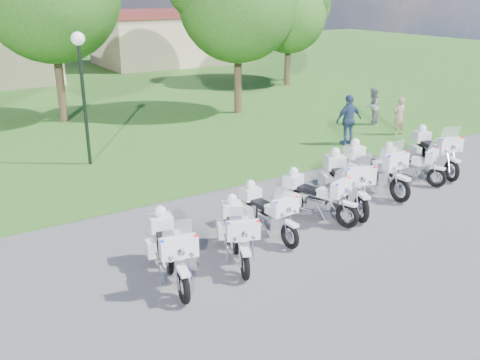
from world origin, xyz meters
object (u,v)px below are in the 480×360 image
bystander_b (372,106)px  bystander_c (349,120)px  motorcycle_5 (373,167)px  motorcycle_1 (237,231)px  motorcycle_6 (409,163)px  motorcycle_0 (170,248)px  lamp_post (81,67)px  motorcycle_3 (315,195)px  motorcycle_7 (434,150)px  motorcycle_4 (345,181)px  bystander_a (399,116)px  motorcycle_2 (267,211)px

bystander_b → bystander_c: bystander_c is taller
motorcycle_5 → bystander_c: bystander_c is taller
motorcycle_1 → motorcycle_6: (7.16, 1.45, -0.04)m
motorcycle_0 → bystander_c: (10.10, 5.59, 0.29)m
lamp_post → motorcycle_3: bearing=-64.7°
motorcycle_5 → motorcycle_7: size_ratio=1.06×
motorcycle_4 → motorcycle_7: bearing=-151.3°
motorcycle_0 → motorcycle_7: bearing=-159.4°
motorcycle_1 → bystander_a: bearing=-131.7°
lamp_post → bystander_b: lamp_post is taller
motorcycle_7 → motorcycle_1: bearing=29.2°
motorcycle_2 → motorcycle_7: bearing=-173.4°
motorcycle_2 → motorcycle_4: bearing=-175.0°
motorcycle_5 → lamp_post: (-6.34, 6.97, 2.58)m
motorcycle_0 → bystander_b: bystander_b is taller
motorcycle_5 → bystander_a: size_ratio=1.67×
motorcycle_2 → bystander_b: (10.31, 6.74, 0.20)m
motorcycle_6 → motorcycle_4: bearing=-13.5°
motorcycle_1 → bystander_c: bystander_c is taller
motorcycle_7 → bystander_c: (-0.17, 3.85, 0.26)m
motorcycle_5 → motorcycle_3: bearing=13.6°
motorcycle_0 → lamp_post: bearing=-85.2°
motorcycle_5 → bystander_a: 6.94m
bystander_c → motorcycle_4: bearing=51.3°
motorcycle_2 → motorcycle_7: (7.39, 1.07, 0.09)m
motorcycle_4 → bystander_c: bystander_c is taller
motorcycle_2 → bystander_c: 8.74m
motorcycle_1 → motorcycle_3: 3.00m
motorcycle_2 → motorcycle_5: motorcycle_5 is taller
motorcycle_1 → lamp_post: bearing=-63.1°
motorcycle_4 → motorcycle_5: motorcycle_4 is taller
motorcycle_1 → motorcycle_2: bearing=-130.3°
motorcycle_2 → motorcycle_0: bearing=11.5°
motorcycle_1 → lamp_post: 8.87m
motorcycle_1 → bystander_b: bearing=-125.4°
motorcycle_2 → bystander_b: 12.32m
motorcycle_1 → bystander_b: (11.56, 7.39, 0.18)m
bystander_b → motorcycle_6: bearing=24.9°
motorcycle_6 → bystander_c: size_ratio=1.04×
motorcycle_5 → bystander_c: bearing=-124.7°
motorcycle_4 → motorcycle_6: size_ratio=1.26×
motorcycle_6 → motorcycle_7: 1.51m
motorcycle_1 → motorcycle_3: bearing=-142.6°
motorcycle_1 → motorcycle_4: (4.09, 0.98, 0.10)m
motorcycle_6 → bystander_c: bystander_c is taller
motorcycle_0 → motorcycle_5: motorcycle_5 is taller
motorcycle_0 → bystander_c: bearing=-140.0°
motorcycle_1 → bystander_c: bearing=-124.6°
motorcycle_1 → motorcycle_7: (8.64, 1.73, 0.07)m
motorcycle_6 → bystander_b: bystander_b is taller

